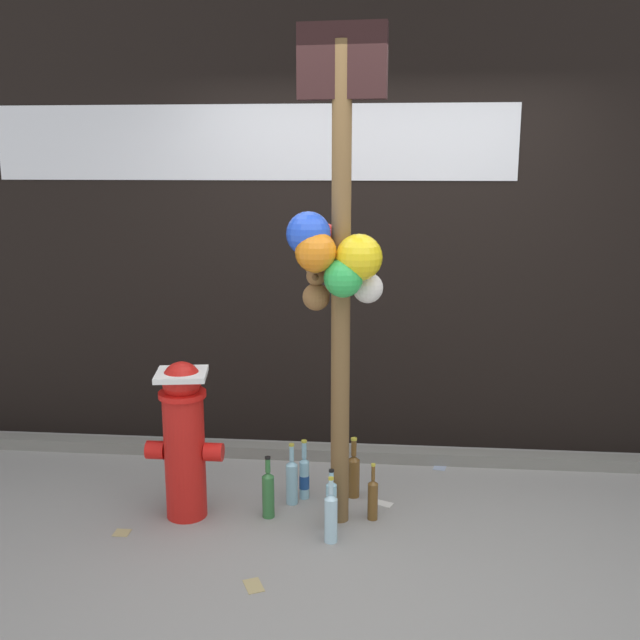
{
  "coord_description": "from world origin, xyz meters",
  "views": [
    {
      "loc": [
        0.03,
        -3.36,
        1.96
      ],
      "look_at": [
        -0.32,
        0.38,
        1.13
      ],
      "focal_mm": 41.17,
      "sensor_mm": 36.0,
      "label": 1
    }
  ],
  "objects_px": {
    "memorial_post": "(335,244)",
    "bottle_0": "(331,505)",
    "bottle_5": "(331,516)",
    "bottle_1": "(304,477)",
    "fire_hydrant": "(184,437)",
    "bottle_4": "(373,498)",
    "bottle_2": "(268,493)",
    "bottle_6": "(292,480)",
    "bottle_3": "(354,474)"
  },
  "relations": [
    {
      "from": "memorial_post",
      "to": "bottle_3",
      "type": "height_order",
      "value": "memorial_post"
    },
    {
      "from": "bottle_1",
      "to": "bottle_6",
      "type": "relative_size",
      "value": 0.98
    },
    {
      "from": "bottle_1",
      "to": "bottle_5",
      "type": "relative_size",
      "value": 1.0
    },
    {
      "from": "memorial_post",
      "to": "bottle_2",
      "type": "distance_m",
      "value": 1.44
    },
    {
      "from": "memorial_post",
      "to": "bottle_3",
      "type": "xyz_separation_m",
      "value": [
        0.09,
        0.31,
        -1.39
      ]
    },
    {
      "from": "bottle_1",
      "to": "bottle_2",
      "type": "height_order",
      "value": "bottle_1"
    },
    {
      "from": "bottle_2",
      "to": "bottle_5",
      "type": "height_order",
      "value": "bottle_5"
    },
    {
      "from": "memorial_post",
      "to": "bottle_0",
      "type": "height_order",
      "value": "memorial_post"
    },
    {
      "from": "bottle_4",
      "to": "bottle_6",
      "type": "height_order",
      "value": "bottle_6"
    },
    {
      "from": "bottle_0",
      "to": "bottle_6",
      "type": "relative_size",
      "value": 0.93
    },
    {
      "from": "bottle_3",
      "to": "bottle_0",
      "type": "bearing_deg",
      "value": -104.18
    },
    {
      "from": "bottle_1",
      "to": "bottle_6",
      "type": "height_order",
      "value": "bottle_6"
    },
    {
      "from": "memorial_post",
      "to": "bottle_4",
      "type": "relative_size",
      "value": 7.94
    },
    {
      "from": "fire_hydrant",
      "to": "bottle_5",
      "type": "height_order",
      "value": "fire_hydrant"
    },
    {
      "from": "bottle_1",
      "to": "fire_hydrant",
      "type": "bearing_deg",
      "value": -156.67
    },
    {
      "from": "fire_hydrant",
      "to": "bottle_1",
      "type": "distance_m",
      "value": 0.77
    },
    {
      "from": "fire_hydrant",
      "to": "bottle_2",
      "type": "distance_m",
      "value": 0.56
    },
    {
      "from": "fire_hydrant",
      "to": "bottle_6",
      "type": "bearing_deg",
      "value": 19.12
    },
    {
      "from": "bottle_1",
      "to": "bottle_6",
      "type": "distance_m",
      "value": 0.1
    },
    {
      "from": "bottle_0",
      "to": "bottle_1",
      "type": "xyz_separation_m",
      "value": [
        -0.19,
        0.35,
        -0.01
      ]
    },
    {
      "from": "bottle_0",
      "to": "bottle_3",
      "type": "height_order",
      "value": "bottle_3"
    },
    {
      "from": "bottle_5",
      "to": "memorial_post",
      "type": "bearing_deg",
      "value": 90.12
    },
    {
      "from": "bottle_6",
      "to": "bottle_1",
      "type": "bearing_deg",
      "value": 49.88
    },
    {
      "from": "memorial_post",
      "to": "bottle_4",
      "type": "bearing_deg",
      "value": 10.34
    },
    {
      "from": "bottle_1",
      "to": "bottle_0",
      "type": "bearing_deg",
      "value": -62.17
    },
    {
      "from": "bottle_6",
      "to": "memorial_post",
      "type": "bearing_deg",
      "value": -35.91
    },
    {
      "from": "bottle_2",
      "to": "bottle_5",
      "type": "distance_m",
      "value": 0.44
    },
    {
      "from": "memorial_post",
      "to": "bottle_5",
      "type": "bearing_deg",
      "value": -89.88
    },
    {
      "from": "bottle_6",
      "to": "bottle_5",
      "type": "bearing_deg",
      "value": -58.0
    },
    {
      "from": "bottle_0",
      "to": "bottle_4",
      "type": "distance_m",
      "value": 0.26
    },
    {
      "from": "bottle_0",
      "to": "bottle_5",
      "type": "bearing_deg",
      "value": -86.49
    },
    {
      "from": "bottle_2",
      "to": "bottle_3",
      "type": "bearing_deg",
      "value": 32.84
    },
    {
      "from": "bottle_3",
      "to": "fire_hydrant",
      "type": "bearing_deg",
      "value": -160.88
    },
    {
      "from": "bottle_4",
      "to": "bottle_5",
      "type": "distance_m",
      "value": 0.34
    },
    {
      "from": "bottle_5",
      "to": "bottle_0",
      "type": "bearing_deg",
      "value": 93.51
    },
    {
      "from": "bottle_3",
      "to": "bottle_6",
      "type": "xyz_separation_m",
      "value": [
        -0.35,
        -0.12,
        0.0
      ]
    },
    {
      "from": "bottle_0",
      "to": "bottle_2",
      "type": "relative_size",
      "value": 0.96
    },
    {
      "from": "fire_hydrant",
      "to": "bottle_4",
      "type": "height_order",
      "value": "fire_hydrant"
    },
    {
      "from": "bottle_1",
      "to": "bottle_3",
      "type": "distance_m",
      "value": 0.29
    },
    {
      "from": "bottle_3",
      "to": "bottle_4",
      "type": "distance_m",
      "value": 0.3
    },
    {
      "from": "bottle_4",
      "to": "bottle_6",
      "type": "bearing_deg",
      "value": 162.52
    },
    {
      "from": "bottle_2",
      "to": "bottle_4",
      "type": "xyz_separation_m",
      "value": [
        0.58,
        0.03,
        -0.02
      ]
    },
    {
      "from": "bottle_5",
      "to": "bottle_3",
      "type": "bearing_deg",
      "value": 80.2
    },
    {
      "from": "bottle_4",
      "to": "bottle_5",
      "type": "relative_size",
      "value": 0.91
    },
    {
      "from": "fire_hydrant",
      "to": "bottle_5",
      "type": "relative_size",
      "value": 2.48
    },
    {
      "from": "bottle_5",
      "to": "bottle_6",
      "type": "distance_m",
      "value": 0.49
    },
    {
      "from": "bottle_0",
      "to": "bottle_6",
      "type": "height_order",
      "value": "bottle_6"
    },
    {
      "from": "memorial_post",
      "to": "bottle_6",
      "type": "distance_m",
      "value": 1.43
    },
    {
      "from": "memorial_post",
      "to": "bottle_1",
      "type": "bearing_deg",
      "value": 126.51
    },
    {
      "from": "fire_hydrant",
      "to": "bottle_0",
      "type": "xyz_separation_m",
      "value": [
        0.82,
        -0.08,
        -0.33
      ]
    }
  ]
}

